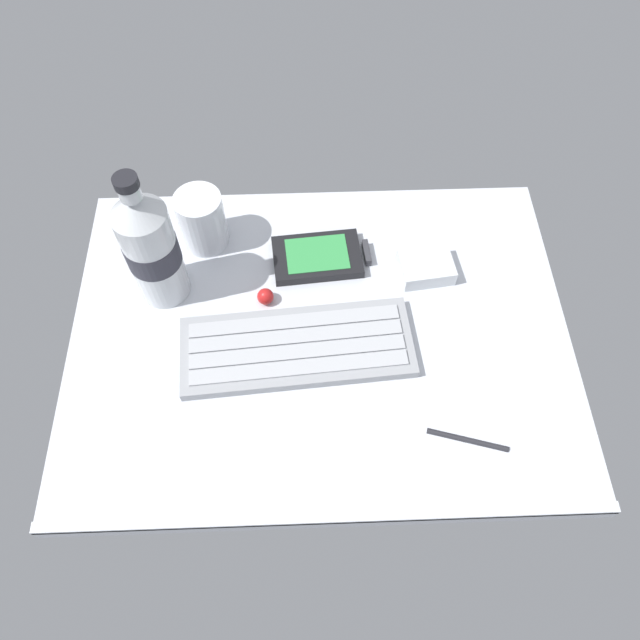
# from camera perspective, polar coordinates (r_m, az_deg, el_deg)

# --- Properties ---
(ground_plane) EXTENTS (0.64, 0.48, 0.03)m
(ground_plane) POSITION_cam_1_polar(r_m,az_deg,el_deg) (0.80, 0.01, -1.63)
(ground_plane) COLOR silver
(keyboard) EXTENTS (0.30, 0.13, 0.02)m
(keyboard) POSITION_cam_1_polar(r_m,az_deg,el_deg) (0.77, -2.16, -2.51)
(keyboard) COLOR #93969B
(keyboard) RESTS_ON ground_plane
(handheld_device) EXTENTS (0.13, 0.09, 0.02)m
(handheld_device) POSITION_cam_1_polar(r_m,az_deg,el_deg) (0.85, 0.17, 5.90)
(handheld_device) COLOR black
(handheld_device) RESTS_ON ground_plane
(juice_cup) EXTENTS (0.06, 0.06, 0.09)m
(juice_cup) POSITION_cam_1_polar(r_m,az_deg,el_deg) (0.86, -10.89, 8.94)
(juice_cup) COLOR silver
(juice_cup) RESTS_ON ground_plane
(water_bottle) EXTENTS (0.07, 0.07, 0.21)m
(water_bottle) POSITION_cam_1_polar(r_m,az_deg,el_deg) (0.78, -15.47, 6.56)
(water_bottle) COLOR silver
(water_bottle) RESTS_ON ground_plane
(charger_block) EXTENTS (0.08, 0.06, 0.02)m
(charger_block) POSITION_cam_1_polar(r_m,az_deg,el_deg) (0.84, 9.82, 4.89)
(charger_block) COLOR silver
(charger_block) RESTS_ON ground_plane
(trackball_mouse) EXTENTS (0.02, 0.02, 0.02)m
(trackball_mouse) POSITION_cam_1_polar(r_m,az_deg,el_deg) (0.81, -5.10, 2.19)
(trackball_mouse) COLOR red
(trackball_mouse) RESTS_ON ground_plane
(stylus_pen) EXTENTS (0.09, 0.03, 0.01)m
(stylus_pen) POSITION_cam_1_polar(r_m,az_deg,el_deg) (0.74, 13.59, -10.71)
(stylus_pen) COLOR #26262B
(stylus_pen) RESTS_ON ground_plane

